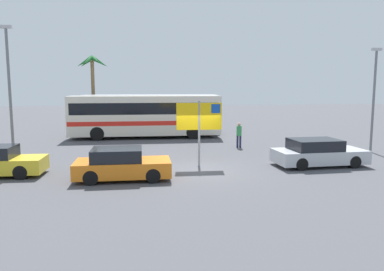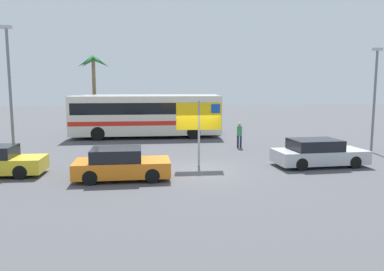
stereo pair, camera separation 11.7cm
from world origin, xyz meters
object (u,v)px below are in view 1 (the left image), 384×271
bus_front_coach (145,114)px  pedestrian_near_sign (239,133)px  car_orange (121,164)px  ferry_sign (200,119)px  bus_rear_coach (151,111)px  car_silver (318,153)px

bus_front_coach → pedestrian_near_sign: (5.86, -5.41, -0.84)m
car_orange → pedestrian_near_sign: size_ratio=2.47×
ferry_sign → car_orange: ferry_sign is taller
bus_rear_coach → car_orange: 16.33m
bus_front_coach → ferry_sign: bearing=-76.3°
bus_front_coach → car_orange: bearing=-94.8°
ferry_sign → car_orange: 4.56m
bus_front_coach → bus_rear_coach: bearing=82.2°
ferry_sign → car_orange: (-3.66, -2.14, -1.69)m
bus_rear_coach → pedestrian_near_sign: 10.42m
ferry_sign → pedestrian_near_sign: bearing=58.4°
ferry_sign → pedestrian_near_sign: ferry_sign is taller
car_orange → pedestrian_near_sign: (6.93, 7.33, 0.31)m
car_silver → bus_front_coach: bearing=123.3°
bus_front_coach → bus_rear_coach: (0.47, 3.47, 0.00)m
ferry_sign → bus_front_coach: bearing=104.3°
car_silver → car_orange: bearing=-174.2°
pedestrian_near_sign → bus_front_coach: bearing=68.5°
bus_rear_coach → ferry_sign: size_ratio=3.50×
bus_rear_coach → ferry_sign: (2.12, -14.08, 0.54)m
car_orange → bus_rear_coach: bearing=84.1°
bus_front_coach → ferry_sign: (2.59, -10.61, 0.54)m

